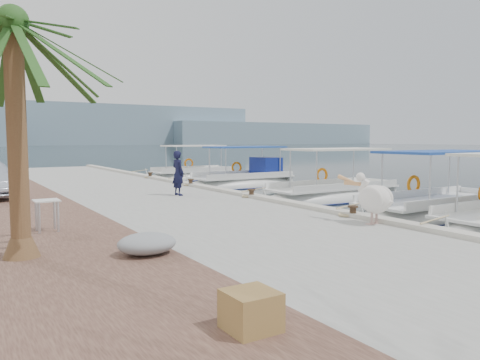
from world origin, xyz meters
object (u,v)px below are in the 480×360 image
object	(u,v)px
pelican	(373,198)
date_palm	(12,23)
fishing_caique_c	(333,198)
fishing_caique_e	(192,178)
fishing_caique_b	(436,213)
fishing_caique_d	(244,183)
fisherman	(178,173)

from	to	relation	value
pelican	date_palm	distance (m)	8.72
fishing_caique_c	fishing_caique_e	world-z (taller)	same
fishing_caique_c	fishing_caique_b	bearing A→B (deg)	-90.78
fishing_caique_b	pelican	world-z (taller)	fishing_caique_b
fishing_caique_d	fishing_caique_e	xyz separation A→B (m)	(-0.43, 5.68, -0.07)
fishing_caique_e	fisherman	distance (m)	12.78
fishing_caique_e	fisherman	bearing A→B (deg)	-118.33
fishing_caique_b	fishing_caique_e	world-z (taller)	same
fishing_caique_d	fishing_caique_e	size ratio (longest dim) A/B	1.10
fishing_caique_b	pelican	size ratio (longest dim) A/B	4.48
pelican	fisherman	distance (m)	8.22
fishing_caique_c	pelican	bearing A→B (deg)	-126.46
fishing_caique_e	fisherman	xyz separation A→B (m)	(-6.04, -11.20, 1.22)
date_palm	fishing_caique_b	bearing A→B (deg)	2.76
fishing_caique_b	fishing_caique_c	distance (m)	5.05
fishing_caique_d	pelican	size ratio (longest dim) A/B	4.27
fishing_caique_d	date_palm	xyz separation A→B (m)	(-12.73, -12.55, 4.42)
pelican	date_palm	bearing A→B (deg)	172.71
fishing_caique_c	pelican	size ratio (longest dim) A/B	4.56
fishing_caique_d	fishing_caique_c	bearing A→B (deg)	-88.88
fishing_caique_e	date_palm	distance (m)	22.45
fishing_caique_c	fisherman	distance (m)	6.85
fishing_caique_d	date_palm	distance (m)	18.42
pelican	fishing_caique_c	bearing A→B (deg)	53.54
fishing_caique_b	date_palm	distance (m)	13.58
fishing_caique_e	fisherman	size ratio (longest dim) A/B	3.77
fishing_caique_b	fishing_caique_d	size ratio (longest dim) A/B	1.05
fishing_caique_c	fishing_caique_d	world-z (taller)	same
fishing_caique_b	fishing_caique_d	distance (m)	11.93
fishing_caique_e	pelican	bearing A→B (deg)	-102.80
fishing_caique_b	fisherman	distance (m)	9.24
fisherman	date_palm	xyz separation A→B (m)	(-6.27, -7.03, 3.27)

